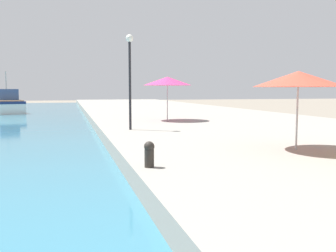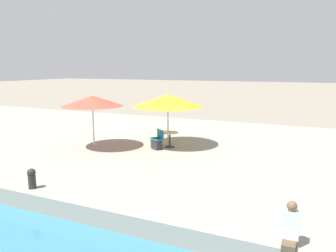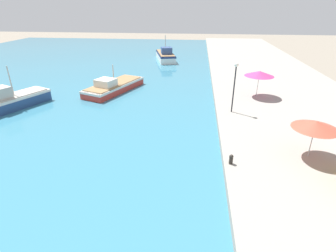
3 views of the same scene
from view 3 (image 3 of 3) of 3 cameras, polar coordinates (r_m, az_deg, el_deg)
The scene contains 9 objects.
water_basin at distance 46.45m, azimuth -28.30°, elevation 10.00°, with size 56.00×90.00×0.04m.
quay_promenade at distance 39.63m, azimuth 21.12°, elevation 9.57°, with size 16.00×90.00×0.59m.
fishing_boat_near at distance 31.13m, azimuth -30.51°, elevation 4.97°, with size 4.93×7.18×4.25m.
fishing_boat_mid at distance 32.89m, azimuth -11.74°, elevation 8.50°, with size 5.85×9.22×3.20m.
fishing_boat_far at distance 51.16m, azimuth -0.54°, elevation 15.10°, with size 4.85×9.13×4.55m.
cafe_umbrella_white at distance 18.82m, azimuth 29.49°, elevation 0.19°, with size 2.86×2.86×2.52m.
cafe_umbrella_striped at distance 29.77m, azimuth 19.29°, elevation 10.73°, with size 3.07×3.07×2.76m.
mooring_bollard at distance 16.97m, azimuth 13.57°, elevation -6.98°, with size 0.26×0.26×0.65m.
lamppost at distance 24.28m, azimuth 14.35°, elevation 9.82°, with size 0.36×0.36×4.56m.
Camera 3 is at (-1.92, -0.19, 9.73)m, focal length 28.00 mm.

